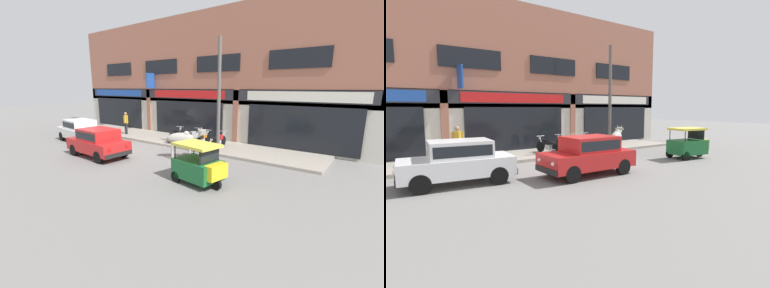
% 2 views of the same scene
% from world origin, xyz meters
% --- Properties ---
extents(ground_plane, '(90.00, 90.00, 0.00)m').
position_xyz_m(ground_plane, '(0.00, 0.00, 0.00)').
color(ground_plane, slate).
extents(sidewalk, '(19.00, 3.23, 0.14)m').
position_xyz_m(sidewalk, '(0.00, 3.82, 0.07)').
color(sidewalk, gray).
rests_on(sidewalk, ground).
extents(shop_building, '(23.00, 1.40, 8.30)m').
position_xyz_m(shop_building, '(-0.00, 5.69, 3.93)').
color(shop_building, '#9E604C').
rests_on(shop_building, ground).
extents(cow, '(1.83, 1.49, 1.61)m').
position_xyz_m(cow, '(3.31, 0.83, 1.01)').
color(cow, '#9E998E').
rests_on(cow, ground).
extents(car_0, '(3.74, 1.98, 1.46)m').
position_xyz_m(car_0, '(-4.69, -0.06, 0.81)').
color(car_0, black).
rests_on(car_0, ground).
extents(car_1, '(3.66, 1.71, 1.46)m').
position_xyz_m(car_1, '(-0.40, -1.51, 0.81)').
color(car_1, black).
rests_on(car_1, ground).
extents(auto_rickshaw, '(2.09, 1.42, 1.52)m').
position_xyz_m(auto_rickshaw, '(6.00, -1.54, 0.66)').
color(auto_rickshaw, black).
rests_on(auto_rickshaw, ground).
extents(motorcycle_0, '(0.60, 1.79, 0.88)m').
position_xyz_m(motorcycle_0, '(0.73, 3.30, 0.53)').
color(motorcycle_0, black).
rests_on(motorcycle_0, sidewalk).
extents(motorcycle_1, '(0.57, 1.81, 0.88)m').
position_xyz_m(motorcycle_1, '(1.84, 3.50, 0.53)').
color(motorcycle_1, black).
rests_on(motorcycle_1, sidewalk).
extents(motorcycle_2, '(0.52, 1.81, 0.88)m').
position_xyz_m(motorcycle_2, '(2.82, 3.28, 0.53)').
color(motorcycle_2, black).
rests_on(motorcycle_2, sidewalk).
extents(motorcycle_3, '(0.52, 1.81, 0.88)m').
position_xyz_m(motorcycle_3, '(3.83, 3.45, 0.53)').
color(motorcycle_3, black).
rests_on(motorcycle_3, sidewalk).
extents(pedestrian, '(0.50, 0.32, 1.60)m').
position_xyz_m(pedestrian, '(-3.88, 3.10, 1.13)').
color(pedestrian, '#2D2D33').
rests_on(pedestrian, sidewalk).
extents(utility_pole, '(0.18, 0.18, 5.83)m').
position_xyz_m(utility_pole, '(4.36, 2.50, 3.06)').
color(utility_pole, '#595651').
rests_on(utility_pole, sidewalk).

